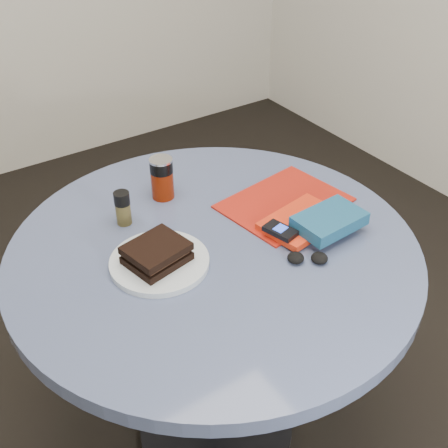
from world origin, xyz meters
TOP-DOWN VIEW (x-y plane):
  - ground at (0.00, 0.00)m, footprint 4.00×4.00m
  - table at (0.00, 0.00)m, footprint 1.00×1.00m
  - plate at (-0.14, 0.01)m, footprint 0.23×0.23m
  - sandwich at (-0.15, 0.01)m, footprint 0.15×0.14m
  - soda_can at (0.00, 0.26)m, footprint 0.06×0.06m
  - pepper_grinder at (-0.14, 0.20)m, footprint 0.05×0.05m
  - magazine at (0.26, 0.04)m, footprint 0.35×0.28m
  - red_book at (0.23, -0.06)m, footprint 0.22×0.17m
  - novel at (0.26, -0.12)m, footprint 0.18×0.12m
  - mp3_player at (0.14, -0.08)m, footprint 0.06×0.09m
  - headphones at (0.15, -0.18)m, footprint 0.10×0.09m

SIDE VIEW (x-z plane):
  - ground at x=0.00m, z-range 0.00..0.00m
  - table at x=0.00m, z-range 0.21..0.96m
  - magazine at x=0.26m, z-range 0.75..0.76m
  - plate at x=-0.14m, z-range 0.75..0.76m
  - headphones at x=0.15m, z-range 0.75..0.77m
  - red_book at x=0.23m, z-range 0.76..0.77m
  - mp3_player at x=0.14m, z-range 0.77..0.79m
  - sandwich at x=-0.15m, z-range 0.76..0.81m
  - novel at x=0.26m, z-range 0.77..0.81m
  - pepper_grinder at x=-0.14m, z-range 0.75..0.84m
  - soda_can at x=0.00m, z-range 0.75..0.87m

